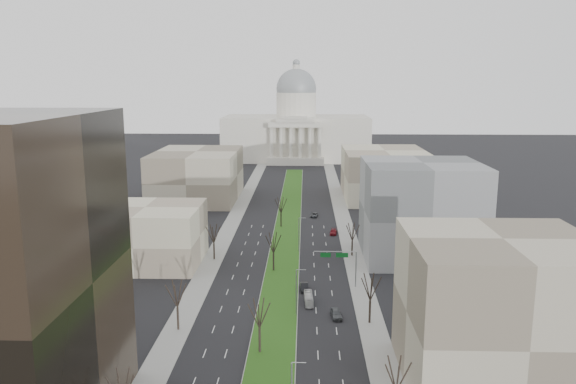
% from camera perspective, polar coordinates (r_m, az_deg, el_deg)
% --- Properties ---
extents(ground, '(600.00, 600.00, 0.00)m').
position_cam_1_polar(ground, '(170.33, -0.04, -3.58)').
color(ground, black).
rests_on(ground, ground).
extents(median, '(8.00, 222.03, 0.20)m').
position_cam_1_polar(median, '(169.32, -0.05, -3.64)').
color(median, '#999993').
rests_on(median, ground).
extents(sidewalk_left, '(5.00, 330.00, 0.15)m').
position_cam_1_polar(sidewalk_left, '(147.96, -7.18, -5.96)').
color(sidewalk_left, gray).
rests_on(sidewalk_left, ground).
extents(sidewalk_right, '(5.00, 330.00, 0.15)m').
position_cam_1_polar(sidewalk_right, '(146.71, 6.53, -6.09)').
color(sidewalk_right, gray).
rests_on(sidewalk_right, ground).
extents(capitol, '(80.00, 46.00, 55.00)m').
position_cam_1_polar(capitol, '(315.35, 0.83, 6.31)').
color(capitol, beige).
rests_on(capitol, ground).
extents(building_beige_left, '(26.00, 22.00, 14.00)m').
position_cam_1_polar(building_beige_left, '(139.97, -14.18, -4.27)').
color(building_beige_left, '#9F917B').
rests_on(building_beige_left, ground).
extents(building_tan_right, '(26.00, 24.00, 22.00)m').
position_cam_1_polar(building_tan_right, '(87.74, 20.50, -11.37)').
color(building_tan_right, gray).
rests_on(building_tan_right, ground).
extents(building_grey_right, '(28.00, 26.00, 24.00)m').
position_cam_1_polar(building_grey_right, '(143.09, 13.34, -1.83)').
color(building_grey_right, slate).
rests_on(building_grey_right, ground).
extents(building_far_left, '(30.00, 40.00, 18.00)m').
position_cam_1_polar(building_far_left, '(211.33, -9.22, 1.69)').
color(building_far_left, gray).
rests_on(building_far_left, ground).
extents(building_far_right, '(30.00, 40.00, 18.00)m').
position_cam_1_polar(building_far_right, '(214.46, 9.74, 1.81)').
color(building_far_right, '#9F917B').
rests_on(building_far_right, ground).
extents(tree_left_mid, '(5.40, 5.40, 9.72)m').
position_cam_1_polar(tree_left_mid, '(102.06, -11.22, -10.03)').
color(tree_left_mid, black).
rests_on(tree_left_mid, ground).
extents(tree_left_far, '(5.28, 5.28, 9.50)m').
position_cam_1_polar(tree_left_far, '(139.39, -7.57, -4.15)').
color(tree_left_far, black).
rests_on(tree_left_far, ground).
extents(tree_right_near, '(5.16, 5.16, 9.29)m').
position_cam_1_polar(tree_right_near, '(77.09, 11.00, -17.66)').
color(tree_right_near, black).
rests_on(tree_right_near, ground).
extents(tree_right_mid, '(5.52, 5.52, 9.94)m').
position_cam_1_polar(tree_right_mid, '(103.92, 8.39, -9.44)').
color(tree_right_mid, black).
rests_on(tree_right_mid, ground).
extents(tree_right_far, '(5.04, 5.04, 9.07)m').
position_cam_1_polar(tree_right_far, '(142.01, 6.57, -3.97)').
color(tree_right_far, black).
rests_on(tree_right_far, ground).
extents(tree_median_a, '(5.40, 5.40, 9.72)m').
position_cam_1_polar(tree_median_a, '(92.46, -2.93, -12.14)').
color(tree_median_a, black).
rests_on(tree_median_a, ground).
extents(tree_median_b, '(5.40, 5.40, 9.72)m').
position_cam_1_polar(tree_median_b, '(130.04, -1.49, -5.12)').
color(tree_median_b, black).
rests_on(tree_median_b, ground).
extents(tree_median_c, '(5.40, 5.40, 9.72)m').
position_cam_1_polar(tree_median_c, '(168.74, -0.72, -1.28)').
color(tree_median_c, black).
rests_on(tree_median_c, ground).
extents(streetlamp_median_b, '(1.90, 0.20, 9.16)m').
position_cam_1_polar(streetlamp_median_b, '(106.88, 0.88, -10.07)').
color(streetlamp_median_b, gray).
rests_on(streetlamp_median_b, ground).
extents(streetlamp_median_c, '(1.90, 0.20, 9.16)m').
position_cam_1_polar(streetlamp_median_c, '(144.87, 1.13, -4.29)').
color(streetlamp_median_c, gray).
rests_on(streetlamp_median_c, ground).
extents(mast_arm_signs, '(9.12, 0.24, 8.09)m').
position_cam_1_polar(mast_arm_signs, '(120.86, 5.65, -6.90)').
color(mast_arm_signs, gray).
rests_on(mast_arm_signs, ground).
extents(car_grey_near, '(2.35, 4.75, 1.56)m').
position_cam_1_polar(car_grey_near, '(107.92, 4.91, -12.21)').
color(car_grey_near, '#484B4F').
rests_on(car_grey_near, ground).
extents(car_black, '(1.94, 4.72, 1.52)m').
position_cam_1_polar(car_black, '(120.42, 1.67, -9.62)').
color(car_black, black).
rests_on(car_black, ground).
extents(car_red, '(2.38, 4.77, 1.33)m').
position_cam_1_polar(car_red, '(162.95, 4.64, -4.07)').
color(car_red, maroon).
rests_on(car_red, ground).
extents(car_grey_far, '(2.63, 4.78, 1.27)m').
position_cam_1_polar(car_grey_far, '(182.95, 2.68, -2.34)').
color(car_grey_far, '#484B50').
rests_on(car_grey_far, ground).
extents(box_van, '(1.90, 6.78, 1.87)m').
position_cam_1_polar(box_van, '(114.05, 2.12, -10.76)').
color(box_van, silver).
rests_on(box_van, ground).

